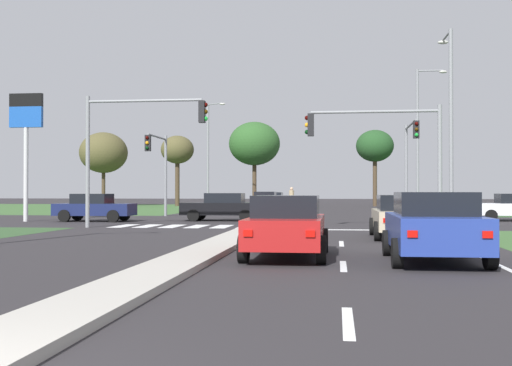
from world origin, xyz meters
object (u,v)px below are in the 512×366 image
object	(u,v)px
pedestrian_at_median	(292,197)
treeline_second	(177,151)
car_red_near	(287,226)
treeline_third	(254,144)
traffic_signal_far_right	(410,151)
traffic_signal_far_left	(159,159)
car_blue_fourth	(434,226)
traffic_signal_near_left	(131,135)
car_silver_eighth	(273,201)
fuel_price_totem	(26,128)
treeline_near	(104,153)
traffic_signal_near_right	(386,142)
street_lamp_second	(450,115)
car_navy_second	(94,207)
car_maroon_fifth	(265,201)
treeline_fourth	(375,147)
street_lamp_third	(420,134)
car_black_seventh	(223,207)
car_beige_sixth	(403,216)
street_lamp_fourth	(209,150)

from	to	relation	value
pedestrian_at_median	treeline_second	world-z (taller)	treeline_second
car_red_near	treeline_third	world-z (taller)	treeline_third
traffic_signal_far_right	traffic_signal_far_left	distance (m)	15.21
car_blue_fourth	traffic_signal_near_left	size ratio (longest dim) A/B	0.73
car_silver_eighth	fuel_price_totem	bearing A→B (deg)	65.37
treeline_near	traffic_signal_far_left	bearing A→B (deg)	-63.51
traffic_signal_near_right	street_lamp_second	world-z (taller)	street_lamp_second
car_silver_eighth	treeline_third	size ratio (longest dim) A/B	0.49
car_red_near	car_blue_fourth	bearing A→B (deg)	-10.02
traffic_signal_far_left	traffic_signal_near_left	bearing A→B (deg)	-80.28
car_red_near	fuel_price_totem	bearing A→B (deg)	131.87
car_blue_fourth	traffic_signal_far_right	bearing A→B (deg)	85.06
car_navy_second	treeline_near	xyz separation A→B (m)	(-12.03, 33.84, 4.95)
car_maroon_fifth	pedestrian_at_median	size ratio (longest dim) A/B	2.50
traffic_signal_near_right	treeline_third	xyz separation A→B (m)	(-11.01, 42.75, 3.11)
traffic_signal_near_left	traffic_signal_far_left	xyz separation A→B (m)	(-1.99, 11.60, -0.48)
street_lamp_second	pedestrian_at_median	world-z (taller)	street_lamp_second
car_navy_second	pedestrian_at_median	size ratio (longest dim) A/B	2.37
street_lamp_second	treeline_fourth	distance (m)	36.24
street_lamp_second	pedestrian_at_median	bearing A→B (deg)	125.16
car_red_near	street_lamp_second	size ratio (longest dim) A/B	0.45
street_lamp_third	pedestrian_at_median	distance (m)	9.98
traffic_signal_far_right	street_lamp_third	xyz separation A→B (m)	(1.52, 7.65, 1.63)
car_blue_fourth	treeline_third	world-z (taller)	treeline_third
car_black_seventh	car_blue_fourth	bearing A→B (deg)	-157.01
treeline_fourth	car_maroon_fifth	bearing A→B (deg)	-117.38
fuel_price_totem	treeline_third	bearing A→B (deg)	78.87
fuel_price_totem	treeline_third	size ratio (longest dim) A/B	0.74
car_maroon_fifth	pedestrian_at_median	distance (m)	5.81
street_lamp_third	treeline_second	world-z (taller)	street_lamp_third
traffic_signal_near_left	fuel_price_totem	xyz separation A→B (m)	(-7.39, 5.03, 0.92)
treeline_second	treeline_third	world-z (taller)	treeline_third
car_blue_fourth	traffic_signal_far_left	distance (m)	27.58
traffic_signal_far_left	pedestrian_at_median	world-z (taller)	traffic_signal_far_left
traffic_signal_near_right	traffic_signal_far_right	distance (m)	11.42
car_maroon_fifth	car_black_seventh	size ratio (longest dim) A/B	0.99
car_navy_second	car_maroon_fifth	xyz separation A→B (m)	(7.20, 17.65, 0.04)
car_navy_second	car_blue_fourth	xyz separation A→B (m)	(15.01, -18.09, 0.06)
car_beige_sixth	treeline_fourth	world-z (taller)	treeline_fourth
street_lamp_third	traffic_signal_far_right	bearing A→B (deg)	-101.24
street_lamp_second	street_lamp_fourth	distance (m)	33.34
car_red_near	traffic_signal_near_right	size ratio (longest dim) A/B	0.76
street_lamp_second	car_navy_second	bearing A→B (deg)	179.86
traffic_signal_near_right	traffic_signal_near_left	xyz separation A→B (m)	(-11.04, 0.00, 0.40)
street_lamp_fourth	street_lamp_third	bearing A→B (deg)	-39.73
car_beige_sixth	pedestrian_at_median	world-z (taller)	pedestrian_at_median
traffic_signal_near_right	street_lamp_third	bearing A→B (deg)	78.90
car_silver_eighth	traffic_signal_far_right	xyz separation A→B (m)	(9.75, -17.49, 3.20)
treeline_third	treeline_fourth	xyz separation A→B (m)	(12.91, -1.01, -0.47)
traffic_signal_far_right	street_lamp_third	bearing A→B (deg)	78.76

